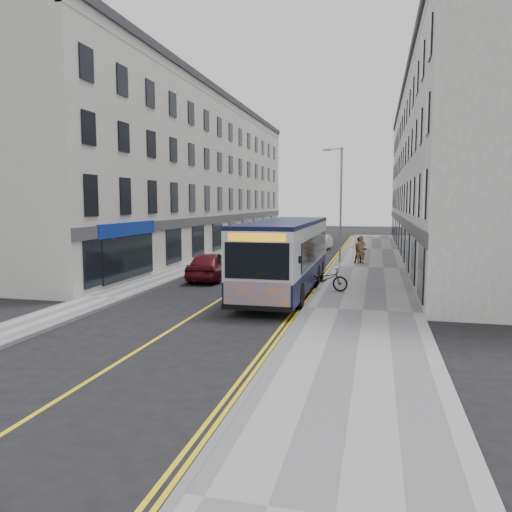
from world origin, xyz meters
The scene contains 17 objects.
ground centered at (0.00, 0.00, 0.00)m, with size 140.00×140.00×0.00m, color black.
pavement_east centered at (6.25, 12.00, 0.06)m, with size 4.50×64.00×0.12m, color #979799.
pavement_west centered at (-5.00, 12.00, 0.06)m, with size 2.00×64.00×0.12m, color #979799.
kerb_east centered at (4.00, 12.00, 0.07)m, with size 0.18×64.00×0.13m, color slate.
kerb_west centered at (-4.00, 12.00, 0.07)m, with size 0.18×64.00×0.13m, color slate.
road_centre_line centered at (0.00, 12.00, 0.00)m, with size 0.12×64.00×0.01m, color yellow.
road_dbl_yellow_inner centered at (3.55, 12.00, 0.00)m, with size 0.10×64.00×0.01m, color yellow.
road_dbl_yellow_outer centered at (3.75, 12.00, 0.00)m, with size 0.10×64.00×0.01m, color yellow.
terrace_east centered at (11.50, 21.00, 6.50)m, with size 6.00×46.00×13.00m, color white.
terrace_west centered at (-9.00, 21.00, 6.50)m, with size 6.00×46.00×13.00m, color beige.
streetlamp centered at (4.17, 14.00, 4.38)m, with size 1.32×0.18×8.00m.
city_bus centered at (2.50, 2.51, 1.87)m, with size 2.75×11.78×3.42m.
bicycle centered at (4.40, 2.78, 0.68)m, with size 0.75×2.14×1.13m, color black.
pedestrian_near centered at (5.67, 13.73, 1.09)m, with size 0.71×0.46×1.94m, color #916642.
pedestrian_far centered at (5.62, 13.93, 1.02)m, with size 0.88×0.68×1.80m, color black.
car_white centered at (1.80, 24.12, 0.68)m, with size 1.43×4.11×1.36m, color silver.
car_maroon centered at (-2.23, 5.28, 0.78)m, with size 1.84×4.58×1.56m, color #540E16.
Camera 1 is at (6.69, -20.79, 4.31)m, focal length 35.00 mm.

